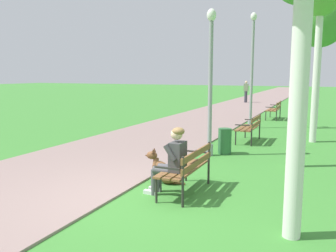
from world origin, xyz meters
TOP-DOWN VIEW (x-y plane):
  - ground_plane at (0.00, 0.00)m, footprint 120.00×120.00m
  - paved_path at (-2.36, 24.00)m, footprint 4.02×60.00m
  - park_bench_near at (0.69, 0.67)m, footprint 0.55×1.50m
  - park_bench_mid at (0.74, 6.12)m, footprint 0.55×1.50m
  - park_bench_far at (0.64, 12.41)m, footprint 0.55×1.50m
  - person_seated_on_near_bench at (0.48, 0.43)m, footprint 0.74×0.49m
  - dog_brown at (0.04, 1.01)m, footprint 0.83×0.34m
  - lamp_post_near at (0.13, 3.75)m, footprint 0.24×0.24m
  - lamp_post_mid at (0.15, 9.09)m, footprint 0.24×0.24m
  - birch_tree_fourth at (2.52, 10.11)m, footprint 2.07×1.91m
  - litter_bin at (0.45, 4.12)m, footprint 0.36×0.36m
  - pedestrian_distant at (-2.66, 21.45)m, footprint 0.32×0.22m

SIDE VIEW (x-z plane):
  - ground_plane at x=0.00m, z-range 0.00..0.00m
  - paved_path at x=-2.36m, z-range 0.00..0.04m
  - dog_brown at x=0.04m, z-range -0.09..0.61m
  - litter_bin at x=0.45m, z-range 0.00..0.70m
  - park_bench_near at x=0.69m, z-range 0.09..0.94m
  - park_bench_mid at x=0.74m, z-range 0.09..0.94m
  - park_bench_far at x=0.64m, z-range 0.09..0.94m
  - person_seated_on_near_bench at x=0.48m, z-range 0.06..1.31m
  - pedestrian_distant at x=-2.66m, z-range 0.02..1.67m
  - lamp_post_near at x=0.13m, z-range 0.07..3.88m
  - lamp_post_mid at x=0.15m, z-range 0.08..4.59m
  - birch_tree_fourth at x=2.52m, z-range 1.54..7.14m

